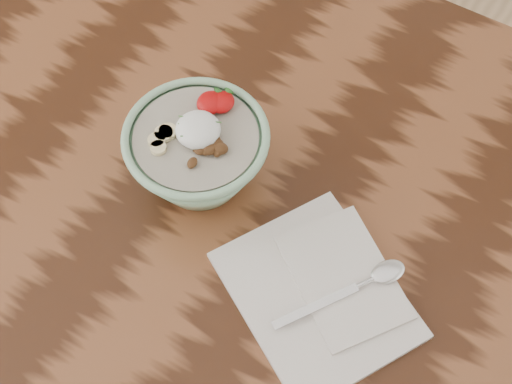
# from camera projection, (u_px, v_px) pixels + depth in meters

# --- Properties ---
(table) EXTENTS (1.60, 0.90, 0.75)m
(table) POSITION_uv_depth(u_px,v_px,m) (195.00, 170.00, 1.13)
(table) COLOR #371B0D
(table) RESTS_ON ground
(breakfast_bowl) EXTENTS (0.19, 0.19, 0.13)m
(breakfast_bowl) POSITION_uv_depth(u_px,v_px,m) (198.00, 153.00, 0.95)
(breakfast_bowl) COLOR #8FC098
(breakfast_bowl) RESTS_ON table
(napkin) EXTENTS (0.30, 0.29, 0.01)m
(napkin) POSITION_uv_depth(u_px,v_px,m) (322.00, 291.00, 0.92)
(napkin) COLOR silver
(napkin) RESTS_ON table
(spoon) EXTENTS (0.12, 0.17, 0.01)m
(spoon) POSITION_uv_depth(u_px,v_px,m) (370.00, 280.00, 0.91)
(spoon) COLOR silver
(spoon) RESTS_ON napkin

